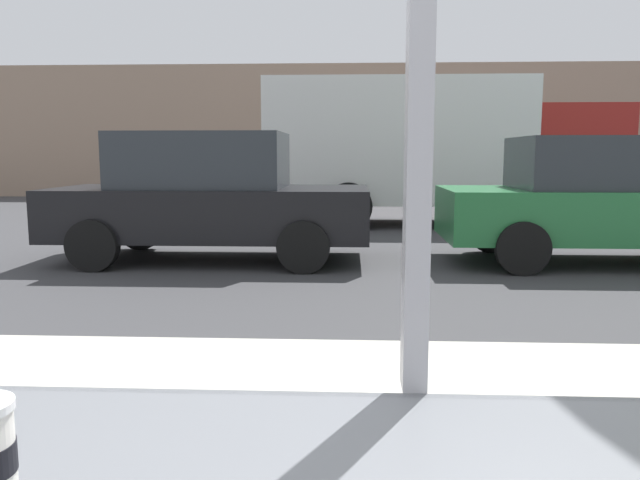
{
  "coord_description": "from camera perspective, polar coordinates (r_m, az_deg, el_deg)",
  "views": [
    {
      "loc": [
        -0.13,
        -1.18,
        1.43
      ],
      "look_at": [
        -0.29,
        2.03,
        0.98
      ],
      "focal_mm": 35.02,
      "sensor_mm": 36.0,
      "label": 1
    }
  ],
  "objects": [
    {
      "name": "ground_plane",
      "position": [
        9.3,
        3.58,
        -0.96
      ],
      "size": [
        60.0,
        60.0,
        0.0
      ],
      "primitive_type": "plane",
      "color": "#38383A"
    },
    {
      "name": "sidewalk_strip",
      "position": [
        3.1,
        5.26,
        -18.07
      ],
      "size": [
        16.0,
        2.8,
        0.15
      ],
      "primitive_type": "cube",
      "color": "#B2ADA3",
      "rests_on": "ground"
    },
    {
      "name": "building_facade_far",
      "position": [
        21.01,
        3.2,
        9.84
      ],
      "size": [
        28.0,
        1.2,
        4.28
      ],
      "primitive_type": "cube",
      "color": "gray",
      "rests_on": "ground"
    },
    {
      "name": "parked_car_black",
      "position": [
        8.48,
        -10.08,
        3.93
      ],
      "size": [
        4.16,
        1.94,
        1.71
      ],
      "color": "black",
      "rests_on": "ground"
    },
    {
      "name": "parked_car_green",
      "position": [
        8.92,
        24.84,
        3.36
      ],
      "size": [
        4.29,
        1.89,
        1.64
      ],
      "color": "#236B38",
      "rests_on": "ground"
    },
    {
      "name": "box_truck",
      "position": [
        12.85,
        10.23,
        8.42
      ],
      "size": [
        6.86,
        2.44,
        2.86
      ],
      "color": "silver",
      "rests_on": "ground"
    }
  ]
}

